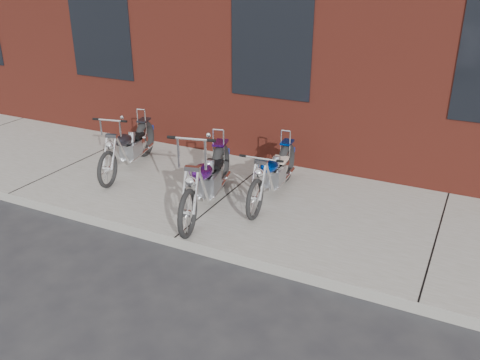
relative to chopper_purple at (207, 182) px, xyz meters
The scene contains 5 objects.
ground 1.09m from the chopper_purple, 87.00° to the right, with size 120.00×120.00×0.00m, color #25252A.
sidewalk 0.74m from the chopper_purple, 85.03° to the left, with size 22.00×3.00×0.15m, color gray.
chopper_purple is the anchor object (origin of this frame).
chopper_blue 1.02m from the chopper_purple, 47.28° to the left, with size 0.49×2.00×0.87m.
chopper_third 2.03m from the chopper_purple, 159.91° to the left, with size 0.64×2.01×1.03m.
Camera 1 is at (3.27, -4.69, 3.41)m, focal length 38.00 mm.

